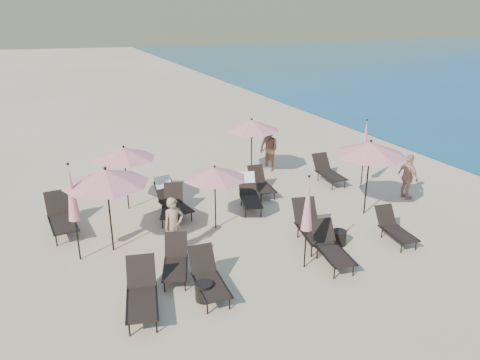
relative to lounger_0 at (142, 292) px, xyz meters
name	(u,v)px	position (x,y,z in m)	size (l,w,h in m)	color
ground	(297,259)	(4.32, 0.61, -0.47)	(800.00, 800.00, 0.00)	#D6BA8C
lounger_0	(142,292)	(0.00, 0.00, 0.00)	(1.02, 1.86, 1.01)	black
lounger_1	(176,261)	(1.10, 1.13, -0.06)	(1.05, 1.66, 0.89)	black
lounger_2	(208,277)	(1.58, 0.06, -0.03)	(0.72, 1.68, 0.95)	black
lounger_3	(331,247)	(5.03, 0.12, -0.03)	(0.87, 1.74, 0.96)	black
lounger_4	(311,226)	(5.18, 1.34, 0.03)	(1.07, 1.96, 1.07)	black
lounger_5	(394,228)	(7.41, 0.43, -0.07)	(0.74, 1.57, 0.87)	black
lounger_6	(61,217)	(-1.35, 4.85, 0.02)	(0.84, 1.90, 1.07)	black
lounger_7	(172,205)	(1.97, 4.50, -0.03)	(1.16, 1.77, 0.95)	black
lounger_8	(171,198)	(2.03, 4.85, 0.05)	(0.91, 1.83, 1.09)	black
lounger_9	(249,193)	(4.59, 4.31, 0.02)	(1.04, 1.77, 1.04)	black
lounger_10	(261,183)	(5.46, 5.21, -0.05)	(0.75, 1.62, 0.90)	black
lounger_11	(328,171)	(8.34, 5.25, -0.01)	(0.75, 1.75, 0.99)	black
umbrella_open_0	(106,177)	(-0.14, 3.09, 1.70)	(2.28, 2.28, 2.46)	black
umbrella_open_1	(215,173)	(2.97, 3.24, 1.33)	(1.89, 1.89, 2.04)	black
umbrella_open_2	(370,149)	(7.81, 2.31, 1.75)	(2.34, 2.34, 2.51)	black
umbrella_open_3	(124,153)	(0.81, 5.80, 1.48)	(2.05, 2.05, 2.21)	black
umbrella_open_4	(252,125)	(5.93, 7.05, 1.63)	(2.21, 2.21, 2.38)	black
umbrella_closed_0	(308,205)	(4.27, 0.17, 1.30)	(0.30, 0.30, 2.56)	black
umbrella_closed_1	(365,140)	(9.24, 4.35, 1.34)	(0.30, 0.30, 2.60)	black
umbrella_closed_2	(72,194)	(-1.05, 2.93, 1.43)	(0.32, 0.32, 2.74)	black
side_table_0	(204,292)	(1.40, -0.16, -0.26)	(0.42, 0.42, 0.44)	black
side_table_1	(339,238)	(5.81, 0.86, -0.26)	(0.42, 0.42, 0.43)	black
beachgoer_a	(174,226)	(1.41, 2.29, 0.33)	(0.59, 0.39, 1.61)	#A57F59
beachgoer_b	(269,149)	(6.91, 7.47, 0.43)	(0.88, 0.68, 1.80)	#A47155
beachgoer_c	(408,177)	(9.99, 2.79, 0.34)	(0.95, 0.40, 1.62)	tan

